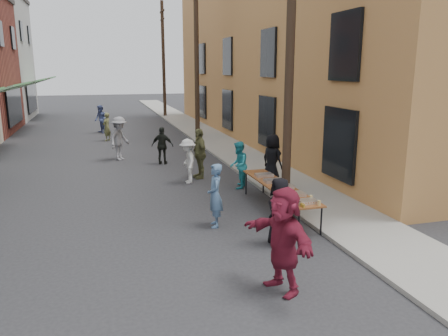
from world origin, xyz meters
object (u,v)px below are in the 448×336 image
utility_pole_mid (197,56)px  server (272,160)px  utility_pole_far (163,60)px  guest_front_c (238,165)px  serving_table (279,187)px  catering_tray_sausage (306,201)px  utility_pole_near (290,45)px  guest_front_a (279,212)px

utility_pole_mid → server: utility_pole_mid is taller
utility_pole_far → guest_front_c: (-1.01, -22.46, -3.72)m
guest_front_c → serving_table: bearing=32.6°
utility_pole_mid → server: size_ratio=5.35×
catering_tray_sausage → serving_table: bearing=90.0°
serving_table → utility_pole_near: bearing=57.4°
catering_tray_sausage → utility_pole_far: bearing=88.5°
utility_pole_near → serving_table: 4.01m
guest_front_a → guest_front_c: bearing=179.6°
utility_pole_mid → serving_table: bearing=-93.1°
utility_pole_mid → utility_pole_far: size_ratio=1.00×
guest_front_a → serving_table: bearing=163.9°
catering_tray_sausage → guest_front_a: bearing=-152.5°
catering_tray_sausage → guest_front_c: size_ratio=0.32×
utility_pole_far → utility_pole_near: bearing=-90.0°
utility_pole_near → guest_front_c: utility_pole_near is taller
guest_front_c → utility_pole_far: bearing=-156.3°
catering_tray_sausage → server: bearing=79.0°
serving_table → guest_front_a: guest_front_a is taller
server → utility_pole_near: bearing=153.2°
utility_pole_far → guest_front_c: utility_pole_far is taller
server → guest_front_a: bearing=136.4°
utility_pole_near → utility_pole_mid: bearing=90.0°
utility_pole_far → serving_table: 25.41m
server → guest_front_c: bearing=55.2°
guest_front_c → server: bearing=104.6°
catering_tray_sausage → guest_front_c: bearing=93.9°
utility_pole_far → utility_pole_mid: bearing=-90.0°
utility_pole_far → server: (0.08, -22.69, -3.56)m
utility_pole_near → guest_front_a: (-1.61, -3.23, -3.73)m
utility_pole_near → serving_table: bearing=-122.6°
guest_front_c → utility_pole_mid: bearing=-159.2°
catering_tray_sausage → guest_front_c: 4.31m
serving_table → guest_front_c: (-0.29, 2.65, 0.07)m
utility_pole_near → serving_table: size_ratio=2.25×
catering_tray_sausage → guest_front_a: (-0.90, -0.47, -0.02)m
utility_pole_mid → serving_table: size_ratio=2.25×
utility_pole_mid → server: bearing=-89.6°
guest_front_a → guest_front_c: guest_front_c is taller
serving_table → guest_front_a: (-0.90, -2.12, 0.06)m
server → serving_table: bearing=138.7°
utility_pole_near → guest_front_a: bearing=-116.5°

